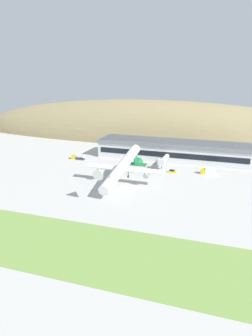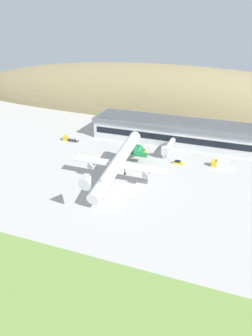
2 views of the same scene
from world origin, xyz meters
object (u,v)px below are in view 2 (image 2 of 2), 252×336
object	(u,v)px
service_car_1	(178,162)
fuel_truck	(71,138)
jetway_0	(169,146)
service_car_0	(142,151)
cargo_airplane	(118,163)
traffic_cone_0	(92,162)
terminal_building	(181,131)
box_truck	(220,164)

from	to	relation	value
service_car_1	fuel_truck	world-z (taller)	fuel_truck
jetway_0	service_car_0	distance (m)	12.10
cargo_airplane	fuel_truck	distance (m)	49.67
cargo_airplane	traffic_cone_0	xyz separation A→B (m)	(-16.68, 11.82, -7.36)
jetway_0	service_car_0	xyz separation A→B (m)	(-11.51, -1.62, -3.38)
service_car_1	traffic_cone_0	world-z (taller)	service_car_1
fuel_truck	terminal_building	bearing A→B (deg)	19.38
terminal_building	service_car_0	size ratio (longest dim) A/B	22.62
cargo_airplane	traffic_cone_0	distance (m)	21.73
terminal_building	jetway_0	xyz separation A→B (m)	(-1.61, -17.24, -1.92)
cargo_airplane	box_truck	size ratio (longest dim) A/B	7.60
jetway_0	terminal_building	bearing A→B (deg)	84.65
terminal_building	fuel_truck	size ratio (longest dim) A/B	10.82
cargo_airplane	fuel_truck	world-z (taller)	cargo_airplane
traffic_cone_0	jetway_0	bearing A→B (deg)	36.06
service_car_0	box_truck	world-z (taller)	box_truck
cargo_airplane	box_truck	bearing A→B (deg)	38.30
terminal_building	service_car_1	size ratio (longest dim) A/B	20.34
jetway_0	service_car_0	world-z (taller)	jetway_0
service_car_0	fuel_truck	xyz separation A→B (m)	(-37.50, 1.05, 0.84)
fuel_truck	box_truck	bearing A→B (deg)	-3.52
service_car_0	fuel_truck	distance (m)	37.52
service_car_0	traffic_cone_0	size ratio (longest dim) A/B	6.52
service_car_0	box_truck	bearing A→B (deg)	-5.59
jetway_0	fuel_truck	bearing A→B (deg)	-179.34
terminal_building	jetway_0	bearing A→B (deg)	-95.35
box_truck	jetway_0	bearing A→B (deg)	167.79
service_car_0	fuel_truck	bearing A→B (deg)	178.39
service_car_0	service_car_1	size ratio (longest dim) A/B	0.90
service_car_1	traffic_cone_0	bearing A→B (deg)	-160.35
cargo_airplane	service_car_1	world-z (taller)	cargo_airplane
service_car_1	box_truck	xyz separation A→B (m)	(16.82, 3.05, 0.92)
fuel_truck	traffic_cone_0	world-z (taller)	fuel_truck
box_truck	terminal_building	bearing A→B (deg)	134.07
traffic_cone_0	box_truck	bearing A→B (deg)	16.64
terminal_building	fuel_truck	distance (m)	53.85
cargo_airplane	fuel_truck	xyz separation A→B (m)	(-37.91, 31.49, -6.19)
jetway_0	traffic_cone_0	distance (m)	34.57
service_car_1	traffic_cone_0	xyz separation A→B (m)	(-34.11, -12.18, -0.31)
fuel_truck	service_car_1	bearing A→B (deg)	-7.71
service_car_1	traffic_cone_0	distance (m)	36.22
traffic_cone_0	terminal_building	bearing A→B (deg)	51.89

